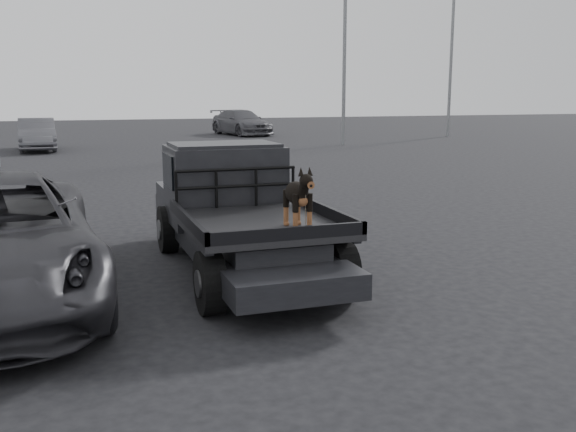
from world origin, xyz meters
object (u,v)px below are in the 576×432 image
object	(u,v)px
flatbed_ute	(241,240)
distant_car_b	(241,122)
dog	(297,198)
distant_car_a	(37,134)
floodlight_mid	(345,4)

from	to	relation	value
flatbed_ute	distant_car_b	bearing A→B (deg)	74.90
dog	distant_car_a	bearing A→B (deg)	99.05
distant_car_b	floodlight_mid	size ratio (longest dim) A/B	0.43
distant_car_a	floodlight_mid	size ratio (longest dim) A/B	0.36
dog	floodlight_mid	distance (m)	25.34
dog	distant_car_b	size ratio (longest dim) A/B	0.14
distant_car_a	floodlight_mid	xyz separation A→B (m)	(14.41, -1.69, 6.06)
distant_car_b	distant_car_a	bearing A→B (deg)	-158.31
dog	distant_car_a	world-z (taller)	dog
dog	floodlight_mid	xyz separation A→B (m)	(10.58, 22.36, 5.50)
flatbed_ute	floodlight_mid	size ratio (longest dim) A/B	0.44
flatbed_ute	floodlight_mid	world-z (taller)	floodlight_mid
distant_car_a	distant_car_b	xyz separation A→B (m)	(11.67, 7.75, 0.05)
flatbed_ute	distant_car_b	xyz separation A→B (m)	(8.17, 30.29, 0.32)
floodlight_mid	dog	bearing A→B (deg)	-115.33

